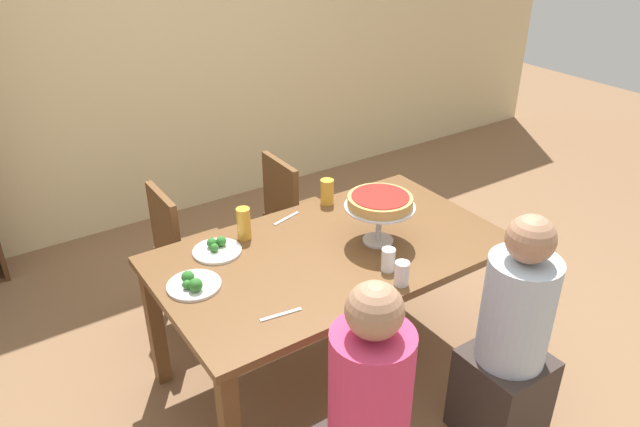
{
  "coord_description": "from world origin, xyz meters",
  "views": [
    {
      "loc": [
        -1.42,
        -2.01,
        2.26
      ],
      "look_at": [
        0.0,
        0.1,
        0.89
      ],
      "focal_mm": 33.94,
      "sensor_mm": 36.0,
      "label": 1
    }
  ],
  "objects_px": {
    "beer_glass_amber_short": "(327,192)",
    "diner_near_right": "(510,349)",
    "deep_dish_pizza_stand": "(380,204)",
    "chair_far_left": "(188,250)",
    "salad_plate_far_diner": "(193,284)",
    "water_glass_clear_near": "(388,260)",
    "water_glass_clear_far": "(402,273)",
    "cutlery_fork_near": "(281,315)",
    "beer_glass_amber_tall": "(244,224)",
    "chair_far_right": "(297,214)",
    "cutlery_knife_near": "(286,218)",
    "salad_plate_near_diner": "(217,249)",
    "dining_table": "(332,264)"
  },
  "relations": [
    {
      "from": "salad_plate_near_diner",
      "to": "water_glass_clear_far",
      "type": "distance_m",
      "value": 0.88
    },
    {
      "from": "chair_far_right",
      "to": "water_glass_clear_near",
      "type": "bearing_deg",
      "value": -9.7
    },
    {
      "from": "beer_glass_amber_tall",
      "to": "water_glass_clear_near",
      "type": "distance_m",
      "value": 0.73
    },
    {
      "from": "chair_far_left",
      "to": "water_glass_clear_near",
      "type": "bearing_deg",
      "value": 27.05
    },
    {
      "from": "chair_far_right",
      "to": "beer_glass_amber_tall",
      "type": "xyz_separation_m",
      "value": [
        -0.59,
        -0.47,
        0.34
      ]
    },
    {
      "from": "cutlery_fork_near",
      "to": "beer_glass_amber_short",
      "type": "bearing_deg",
      "value": 52.69
    },
    {
      "from": "cutlery_fork_near",
      "to": "water_glass_clear_far",
      "type": "bearing_deg",
      "value": -3.0
    },
    {
      "from": "water_glass_clear_far",
      "to": "dining_table",
      "type": "bearing_deg",
      "value": 101.99
    },
    {
      "from": "salad_plate_near_diner",
      "to": "water_glass_clear_near",
      "type": "bearing_deg",
      "value": -44.92
    },
    {
      "from": "diner_near_right",
      "to": "beer_glass_amber_tall",
      "type": "height_order",
      "value": "diner_near_right"
    },
    {
      "from": "salad_plate_near_diner",
      "to": "water_glass_clear_far",
      "type": "height_order",
      "value": "water_glass_clear_far"
    },
    {
      "from": "diner_near_right",
      "to": "beer_glass_amber_short",
      "type": "xyz_separation_m",
      "value": [
        -0.15,
        1.19,
        0.32
      ]
    },
    {
      "from": "salad_plate_near_diner",
      "to": "beer_glass_amber_short",
      "type": "bearing_deg",
      "value": 9.4
    },
    {
      "from": "deep_dish_pizza_stand",
      "to": "cutlery_knife_near",
      "type": "height_order",
      "value": "deep_dish_pizza_stand"
    },
    {
      "from": "beer_glass_amber_tall",
      "to": "dining_table",
      "type": "bearing_deg",
      "value": -47.96
    },
    {
      "from": "water_glass_clear_near",
      "to": "cutlery_knife_near",
      "type": "xyz_separation_m",
      "value": [
        -0.13,
        0.66,
        -0.05
      ]
    },
    {
      "from": "chair_far_right",
      "to": "beer_glass_amber_short",
      "type": "bearing_deg",
      "value": -6.22
    },
    {
      "from": "beer_glass_amber_tall",
      "to": "beer_glass_amber_short",
      "type": "xyz_separation_m",
      "value": [
        0.55,
        0.08,
        -0.01
      ]
    },
    {
      "from": "salad_plate_far_diner",
      "to": "cutlery_fork_near",
      "type": "distance_m",
      "value": 0.43
    },
    {
      "from": "beer_glass_amber_short",
      "to": "dining_table",
      "type": "bearing_deg",
      "value": -121.83
    },
    {
      "from": "chair_far_right",
      "to": "cutlery_knife_near",
      "type": "height_order",
      "value": "chair_far_right"
    },
    {
      "from": "beer_glass_amber_short",
      "to": "water_glass_clear_far",
      "type": "bearing_deg",
      "value": -101.55
    },
    {
      "from": "diner_near_right",
      "to": "salad_plate_far_diner",
      "type": "height_order",
      "value": "diner_near_right"
    },
    {
      "from": "diner_near_right",
      "to": "chair_far_left",
      "type": "height_order",
      "value": "diner_near_right"
    },
    {
      "from": "diner_near_right",
      "to": "deep_dish_pizza_stand",
      "type": "relative_size",
      "value": 3.39
    },
    {
      "from": "beer_glass_amber_short",
      "to": "diner_near_right",
      "type": "bearing_deg",
      "value": -82.77
    },
    {
      "from": "cutlery_knife_near",
      "to": "chair_far_right",
      "type": "bearing_deg",
      "value": -143.16
    },
    {
      "from": "diner_near_right",
      "to": "beer_glass_amber_short",
      "type": "bearing_deg",
      "value": 7.23
    },
    {
      "from": "chair_far_left",
      "to": "beer_glass_amber_short",
      "type": "distance_m",
      "value": 0.84
    },
    {
      "from": "beer_glass_amber_short",
      "to": "beer_glass_amber_tall",
      "type": "bearing_deg",
      "value": -171.88
    },
    {
      "from": "cutlery_knife_near",
      "to": "deep_dish_pizza_stand",
      "type": "bearing_deg",
      "value": 103.99
    },
    {
      "from": "deep_dish_pizza_stand",
      "to": "beer_glass_amber_short",
      "type": "xyz_separation_m",
      "value": [
        0.02,
        0.47,
        -0.13
      ]
    },
    {
      "from": "dining_table",
      "to": "beer_glass_amber_short",
      "type": "bearing_deg",
      "value": 58.17
    },
    {
      "from": "deep_dish_pizza_stand",
      "to": "salad_plate_far_diner",
      "type": "bearing_deg",
      "value": 171.17
    },
    {
      "from": "cutlery_fork_near",
      "to": "water_glass_clear_near",
      "type": "bearing_deg",
      "value": 9.41
    },
    {
      "from": "diner_near_right",
      "to": "chair_far_right",
      "type": "distance_m",
      "value": 1.58
    },
    {
      "from": "beer_glass_amber_tall",
      "to": "beer_glass_amber_short",
      "type": "distance_m",
      "value": 0.55
    },
    {
      "from": "salad_plate_far_diner",
      "to": "water_glass_clear_near",
      "type": "relative_size",
      "value": 2.16
    },
    {
      "from": "dining_table",
      "to": "water_glass_clear_far",
      "type": "height_order",
      "value": "water_glass_clear_far"
    },
    {
      "from": "salad_plate_near_diner",
      "to": "cutlery_fork_near",
      "type": "height_order",
      "value": "salad_plate_near_diner"
    },
    {
      "from": "chair_far_left",
      "to": "cutlery_fork_near",
      "type": "relative_size",
      "value": 4.83
    },
    {
      "from": "water_glass_clear_near",
      "to": "dining_table",
      "type": "bearing_deg",
      "value": 111.03
    },
    {
      "from": "diner_near_right",
      "to": "water_glass_clear_far",
      "type": "relative_size",
      "value": 10.3
    },
    {
      "from": "cutlery_fork_near",
      "to": "beer_glass_amber_tall",
      "type": "bearing_deg",
      "value": 83.28
    },
    {
      "from": "salad_plate_near_diner",
      "to": "water_glass_clear_far",
      "type": "relative_size",
      "value": 2.07
    },
    {
      "from": "diner_near_right",
      "to": "water_glass_clear_far",
      "type": "bearing_deg",
      "value": 39.92
    },
    {
      "from": "salad_plate_far_diner",
      "to": "cutlery_knife_near",
      "type": "height_order",
      "value": "salad_plate_far_diner"
    },
    {
      "from": "cutlery_knife_near",
      "to": "salad_plate_near_diner",
      "type": "bearing_deg",
      "value": -3.66
    },
    {
      "from": "deep_dish_pizza_stand",
      "to": "cutlery_knife_near",
      "type": "bearing_deg",
      "value": 119.65
    },
    {
      "from": "deep_dish_pizza_stand",
      "to": "chair_far_left",
      "type": "bearing_deg",
      "value": 128.17
    }
  ]
}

